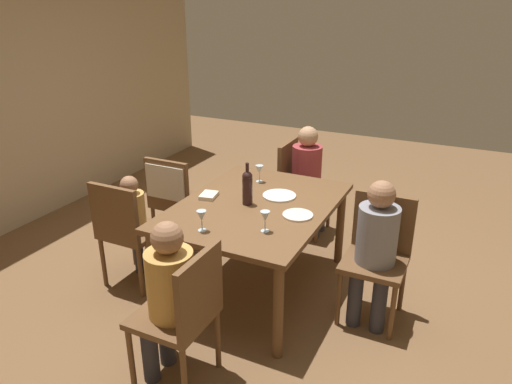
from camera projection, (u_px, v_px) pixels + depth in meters
ground_plane at (256, 286)px, 3.98m from camera, size 10.00×10.00×0.00m
dining_table at (256, 214)px, 3.73m from camera, size 1.52×1.13×0.75m
chair_near at (378, 249)px, 3.47m from camera, size 0.44×0.44×0.92m
chair_right_end at (298, 181)px, 4.76m from camera, size 0.44×0.44×0.92m
chair_left_end at (185, 310)px, 2.80m from camera, size 0.44×0.44×0.92m
chair_far_left at (126, 227)px, 3.81m from camera, size 0.44×0.44×0.92m
chair_far_right at (173, 192)px, 4.32m from camera, size 0.46×0.44×0.92m
person_woman_host at (376, 243)px, 3.34m from camera, size 0.33×0.29×1.09m
person_man_bearded at (309, 173)px, 4.68m from camera, size 0.29×0.33×1.10m
person_man_guest at (168, 291)px, 2.81m from camera, size 0.28×0.32×1.08m
person_child_small at (135, 219)px, 3.89m from camera, size 0.25×0.22×0.94m
wine_bottle_tall_green at (247, 187)px, 3.65m from camera, size 0.08×0.08×0.33m
wine_glass_near_left at (202, 217)px, 3.24m from camera, size 0.07×0.07×0.15m
wine_glass_centre at (259, 170)px, 4.11m from camera, size 0.07×0.07×0.15m
wine_glass_near_right at (265, 217)px, 3.23m from camera, size 0.07×0.07×0.15m
dinner_plate_host at (279, 196)px, 3.84m from camera, size 0.27×0.27×0.01m
dinner_plate_guest_left at (298, 215)px, 3.50m from camera, size 0.22×0.22×0.01m
folded_napkin at (209, 195)px, 3.82m from camera, size 0.18×0.15×0.03m
handbag at (203, 220)px, 4.90m from camera, size 0.15×0.29×0.22m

